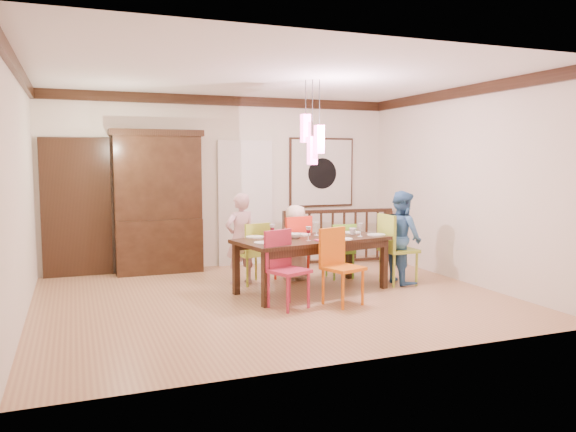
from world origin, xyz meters
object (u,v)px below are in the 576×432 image
object	(u,v)px
person_far_left	(240,239)
person_end_right	(402,237)
dining_table	(312,244)
balustrade	(338,235)
china_hutch	(158,202)
person_far_mid	(296,242)
chair_far_left	(252,249)
chair_end_right	(399,244)

from	to	relation	value
person_far_left	person_end_right	bearing A→B (deg)	144.92
dining_table	balustrade	size ratio (longest dim) A/B	1.11
person_end_right	china_hutch	bearing A→B (deg)	55.77
person_far_mid	person_end_right	size ratio (longest dim) A/B	0.84
person_far_left	person_far_mid	distance (m)	0.87
chair_far_left	china_hutch	size ratio (longest dim) A/B	0.40
balustrade	person_far_left	world-z (taller)	person_far_left
china_hutch	dining_table	bearing A→B (deg)	-49.88
chair_end_right	china_hutch	distance (m)	3.87
dining_table	china_hutch	xyz separation A→B (m)	(-1.79, 2.12, 0.49)
person_end_right	balustrade	bearing A→B (deg)	4.62
person_end_right	person_far_left	bearing A→B (deg)	68.69
china_hutch	person_end_right	xyz separation A→B (m)	(3.25, -2.10, -0.47)
dining_table	chair_far_left	size ratio (longest dim) A/B	2.46
chair_far_left	person_far_mid	size ratio (longest dim) A/B	0.80
dining_table	chair_end_right	world-z (taller)	chair_end_right
balustrade	person_far_mid	size ratio (longest dim) A/B	1.77
person_far_mid	person_end_right	world-z (taller)	person_end_right
china_hutch	person_end_right	distance (m)	3.90
person_far_left	person_far_mid	bearing A→B (deg)	161.91
chair_far_left	person_far_left	distance (m)	0.22
china_hutch	balustrade	world-z (taller)	china_hutch
china_hutch	person_end_right	bearing A→B (deg)	-32.81
dining_table	balustrade	distance (m)	2.20
chair_far_left	balustrade	size ratio (longest dim) A/B	0.45
chair_end_right	person_end_right	size ratio (longest dim) A/B	0.75
person_far_mid	chair_end_right	bearing A→B (deg)	136.43
dining_table	person_far_mid	xyz separation A→B (m)	(0.08, 0.80, -0.09)
dining_table	chair_far_left	world-z (taller)	chair_far_left
dining_table	person_far_left	size ratio (longest dim) A/B	1.68
dining_table	person_far_left	xyz separation A→B (m)	(-0.79, 0.84, 0.00)
chair_far_left	china_hutch	xyz separation A→B (m)	(-1.16, 1.35, 0.63)
china_hutch	balustrade	size ratio (longest dim) A/B	1.13
person_far_mid	dining_table	bearing A→B (deg)	72.89
person_end_right	dining_table	bearing A→B (deg)	89.65
chair_end_right	person_end_right	distance (m)	0.13
china_hutch	person_end_right	size ratio (longest dim) A/B	1.68
chair_far_left	person_end_right	size ratio (longest dim) A/B	0.67
dining_table	china_hutch	bearing A→B (deg)	118.90
chair_end_right	person_end_right	bearing A→B (deg)	-60.00
chair_end_right	person_far_left	world-z (taller)	person_far_left
china_hutch	person_far_left	world-z (taller)	china_hutch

